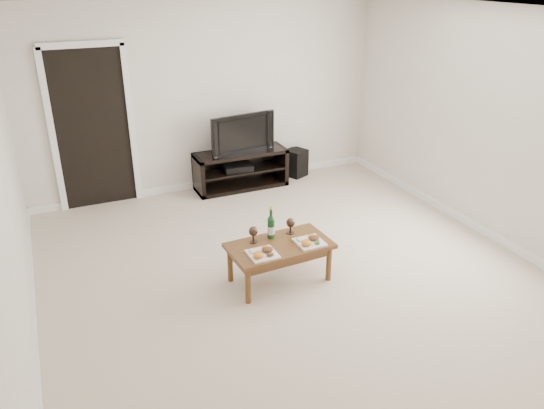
{
  "coord_description": "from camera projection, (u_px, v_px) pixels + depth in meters",
  "views": [
    {
      "loc": [
        -2.14,
        -4.21,
        2.96
      ],
      "look_at": [
        -0.1,
        0.34,
        0.7
      ],
      "focal_mm": 35.0,
      "sensor_mm": 36.0,
      "label": 1
    }
  ],
  "objects": [
    {
      "name": "floor",
      "position": [
        294.0,
        276.0,
        5.52
      ],
      "size": [
        5.5,
        5.5,
        0.0
      ],
      "primitive_type": "plane",
      "color": "#BDAB98",
      "rests_on": "ground"
    },
    {
      "name": "back_wall",
      "position": [
        207.0,
        97.0,
        7.28
      ],
      "size": [
        5.0,
        0.04,
        2.6
      ],
      "primitive_type": "cube",
      "color": "beige",
      "rests_on": "ground"
    },
    {
      "name": "ceiling",
      "position": [
        300.0,
        9.0,
        4.43
      ],
      "size": [
        5.0,
        5.5,
        0.04
      ],
      "primitive_type": "cube",
      "color": "white",
      "rests_on": "back_wall"
    },
    {
      "name": "doorway",
      "position": [
        93.0,
        130.0,
        6.79
      ],
      "size": [
        0.9,
        0.02,
        2.05
      ],
      "primitive_type": "cube",
      "color": "black",
      "rests_on": "ground"
    },
    {
      "name": "media_console",
      "position": [
        241.0,
        169.0,
        7.61
      ],
      "size": [
        1.32,
        0.45,
        0.55
      ],
      "primitive_type": "cube",
      "color": "black",
      "rests_on": "ground"
    },
    {
      "name": "television",
      "position": [
        240.0,
        132.0,
        7.39
      ],
      "size": [
        0.98,
        0.26,
        0.56
      ],
      "primitive_type": "imported",
      "rotation": [
        0.0,
        0.0,
        0.14
      ],
      "color": "black",
      "rests_on": "media_console"
    },
    {
      "name": "av_receiver",
      "position": [
        238.0,
        167.0,
        7.57
      ],
      "size": [
        0.43,
        0.34,
        0.08
      ],
      "primitive_type": "cube",
      "rotation": [
        0.0,
        0.0,
        -0.1
      ],
      "color": "black",
      "rests_on": "media_console"
    },
    {
      "name": "subwoofer",
      "position": [
        296.0,
        163.0,
        8.08
      ],
      "size": [
        0.36,
        0.36,
        0.41
      ],
      "primitive_type": "cube",
      "rotation": [
        0.0,
        0.0,
        0.42
      ],
      "color": "black",
      "rests_on": "ground"
    },
    {
      "name": "coffee_table",
      "position": [
        280.0,
        262.0,
        5.36
      ],
      "size": [
        1.05,
        0.6,
        0.42
      ],
      "primitive_type": "cube",
      "rotation": [
        0.0,
        0.0,
        0.05
      ],
      "color": "brown",
      "rests_on": "ground"
    },
    {
      "name": "plate_left",
      "position": [
        262.0,
        252.0,
        5.06
      ],
      "size": [
        0.27,
        0.27,
        0.07
      ],
      "primitive_type": "cube",
      "color": "white",
      "rests_on": "coffee_table"
    },
    {
      "name": "plate_right",
      "position": [
        310.0,
        240.0,
        5.28
      ],
      "size": [
        0.27,
        0.27,
        0.07
      ],
      "primitive_type": "cube",
      "color": "white",
      "rests_on": "coffee_table"
    },
    {
      "name": "wine_bottle",
      "position": [
        271.0,
        222.0,
        5.33
      ],
      "size": [
        0.07,
        0.07,
        0.35
      ],
      "primitive_type": "cylinder",
      "color": "#103A18",
      "rests_on": "coffee_table"
    },
    {
      "name": "goblet_left",
      "position": [
        253.0,
        234.0,
        5.28
      ],
      "size": [
        0.09,
        0.09,
        0.17
      ],
      "primitive_type": null,
      "color": "#36261D",
      "rests_on": "coffee_table"
    },
    {
      "name": "goblet_right",
      "position": [
        291.0,
        226.0,
        5.46
      ],
      "size": [
        0.09,
        0.09,
        0.17
      ],
      "primitive_type": null,
      "color": "#36261D",
      "rests_on": "coffee_table"
    }
  ]
}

